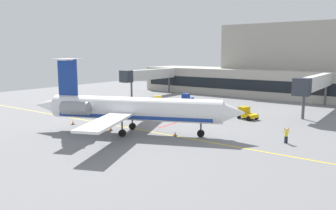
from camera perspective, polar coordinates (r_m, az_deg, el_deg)
The scene contains 13 objects.
ground at distance 42.75m, azimuth -3.85°, elevation -4.99°, with size 120.00×120.00×0.11m.
terminal_building at distance 82.30m, azimuth 20.60°, elevation 5.57°, with size 74.96×13.97×17.08m.
jet_bridge_west at distance 62.20m, azimuth 23.94°, elevation 3.46°, with size 2.40×20.92×6.49m.
jet_bridge_east at distance 79.96m, azimuth -3.43°, elevation 5.19°, with size 2.40×18.81×6.40m.
regional_jet at distance 42.49m, azimuth -6.31°, elevation -0.64°, with size 26.81×22.33×9.50m.
baggage_tug at distance 64.82m, azimuth -1.78°, elevation 0.62°, with size 3.26×3.39×1.85m.
pushback_tractor at distance 53.35m, azimuth 13.31°, elevation -1.42°, with size 3.26×2.83×1.85m.
belt_loader at distance 69.28m, azimuth 3.27°, elevation 1.17°, with size 2.15×3.33×1.92m.
marshaller at distance 40.36m, azimuth 19.65°, elevation -4.95°, with size 0.71×0.58×1.80m.
safety_cone_alpha at distance 57.61m, azimuth -10.05°, elevation -1.17°, with size 0.47×0.47×0.55m.
safety_cone_bravo at distance 49.86m, azimuth -16.02°, elevation -2.96°, with size 0.47×0.47×0.55m.
safety_cone_charlie at distance 41.47m, azimuth 1.24°, elevation -4.99°, with size 0.47×0.47×0.55m.
safety_cone_delta at distance 44.90m, azimuth -9.80°, elevation -4.03°, with size 0.47×0.47×0.55m.
Camera 1 is at (26.59, -31.86, 10.23)m, focal length 35.49 mm.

